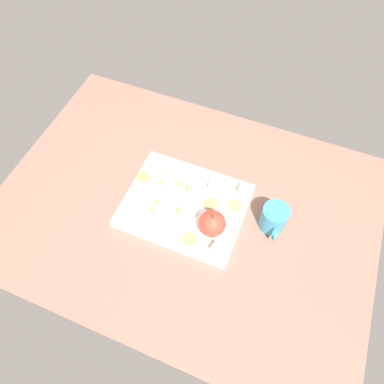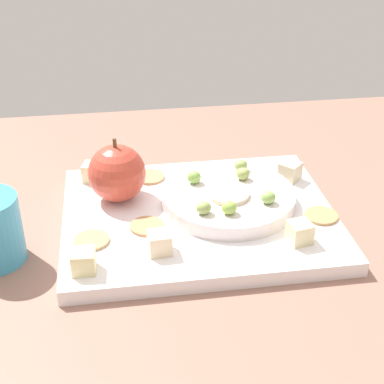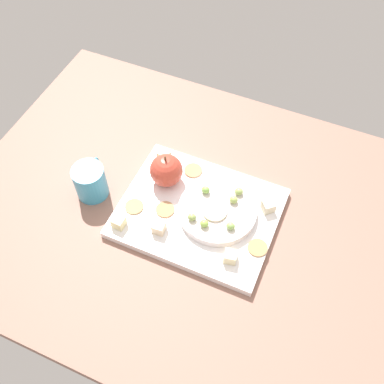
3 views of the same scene
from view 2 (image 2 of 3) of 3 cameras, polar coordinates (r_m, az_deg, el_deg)
name	(u,v)px [view 2 (image 2 of 3)]	position (r cm, az deg, el deg)	size (l,w,h in cm)	color
table	(198,234)	(78.75, 0.65, -4.15)	(114.11, 82.87, 3.33)	#8D6454
platter	(199,217)	(77.30, 0.65, -2.52)	(35.76, 28.50, 1.98)	white
serving_dish	(228,198)	(77.86, 3.61, -0.59)	(17.98, 17.98, 2.03)	silver
apple_whole	(117,173)	(78.32, -7.45, 1.86)	(7.87, 7.87, 7.87)	#C14130
apple_stem	(115,143)	(76.29, -7.67, 4.85)	(0.50, 0.50, 1.20)	brown
cheese_cube_0	(160,243)	(68.48, -3.22, -5.04)	(2.67, 2.67, 2.67)	beige
cheese_cube_1	(93,172)	(84.65, -9.80, 1.95)	(2.67, 2.67, 2.67)	beige
cheese_cube_2	(290,171)	(84.89, 9.69, 2.04)	(2.67, 2.67, 2.67)	beige
cheese_cube_3	(300,232)	(71.37, 10.63, -3.96)	(2.67, 2.67, 2.67)	beige
cheese_cube_4	(83,261)	(66.59, -10.70, -6.76)	(2.67, 2.67, 2.67)	beige
cracker_0	(92,240)	(71.81, -9.92, -4.75)	(4.39, 4.39, 0.40)	tan
cracker_1	(147,226)	(73.55, -4.49, -3.40)	(4.39, 4.39, 0.40)	tan
cracker_2	(321,216)	(77.29, 12.68, -2.31)	(4.39, 4.39, 0.40)	tan
cracker_3	(149,177)	(84.76, -4.24, 1.50)	(4.39, 4.39, 0.40)	tan
grape_0	(202,208)	(71.97, 0.98, -1.59)	(1.94, 1.74, 1.72)	#96AE5C
grape_1	(268,197)	(74.83, 7.57, -0.54)	(1.94, 1.74, 1.69)	#8CB75B
grape_2	(229,208)	(72.12, 3.72, -1.56)	(1.94, 1.74, 1.74)	#95BE4E
grape_3	(196,177)	(78.79, 0.36, 1.49)	(1.94, 1.74, 1.83)	#88BB54
grape_4	(243,174)	(80.02, 5.07, 1.81)	(1.94, 1.74, 1.73)	#9EB55D
grape_5	(241,165)	(82.41, 4.86, 2.67)	(1.94, 1.74, 1.63)	#99B15E
apple_slice_0	(228,192)	(76.53, 3.56, -0.03)	(5.59, 5.59, 0.60)	beige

